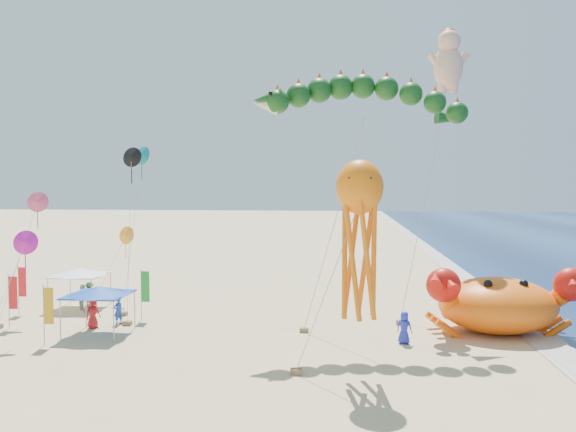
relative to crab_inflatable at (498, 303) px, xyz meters
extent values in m
plane|color=#D1B784|center=(-9.94, -1.29, -1.71)|extent=(320.00, 320.00, 0.00)
plane|color=silver|center=(2.06, -1.29, -1.70)|extent=(320.00, 320.00, 0.00)
ellipsoid|color=#FF620D|center=(0.00, 0.14, -0.15)|extent=(7.20, 6.23, 3.12)
sphere|color=#BB130B|center=(-3.49, -1.17, 1.24)|extent=(1.86, 1.86, 1.86)
sphere|color=black|center=(-0.98, -0.95, 1.24)|extent=(0.48, 0.48, 0.48)
sphere|color=#BB130B|center=(3.49, -1.17, 1.24)|extent=(1.86, 1.86, 1.86)
sphere|color=black|center=(0.98, -0.95, 1.24)|extent=(0.48, 0.48, 0.48)
cone|color=#103D13|center=(-13.03, -0.07, 11.31)|extent=(1.67, 1.23, 1.36)
cylinder|color=#B2B2B2|center=(-9.14, -0.51, 4.54)|extent=(3.45, 0.93, 12.21)
cube|color=olive|center=(-10.84, -0.95, -1.58)|extent=(0.50, 0.35, 0.25)
ellipsoid|color=#FFBC9B|center=(-1.57, 7.81, 14.75)|extent=(2.01, 1.65, 2.95)
sphere|color=#FFBC9B|center=(-1.57, 7.63, 16.47)|extent=(1.54, 1.54, 1.54)
ellipsoid|color=red|center=(-1.57, 7.72, 17.02)|extent=(1.00, 1.00, 0.70)
cylinder|color=#B2B2B2|center=(-3.41, 4.62, 6.00)|extent=(3.73, 6.43, 15.14)
cube|color=olive|center=(-5.25, 1.43, -1.58)|extent=(0.50, 0.35, 0.25)
ellipsoid|color=orange|center=(-7.94, -8.03, 6.52)|extent=(2.04, 1.84, 2.35)
cylinder|color=#B2B2B2|center=(-9.29, -8.08, 2.14)|extent=(2.76, 0.13, 7.41)
cube|color=olive|center=(-10.65, -8.13, -1.58)|extent=(0.50, 0.35, 0.25)
cylinder|color=gray|center=(-23.65, -4.09, -0.61)|extent=(0.06, 0.06, 2.20)
cylinder|color=gray|center=(-20.70, -4.09, -0.61)|extent=(0.06, 0.06, 2.20)
cylinder|color=gray|center=(-23.65, -1.13, -0.61)|extent=(0.06, 0.06, 2.20)
cylinder|color=gray|center=(-20.70, -1.13, -0.61)|extent=(0.06, 0.06, 2.20)
cube|color=#143FB0|center=(-22.18, -2.61, 0.53)|extent=(3.19, 3.19, 0.08)
cone|color=#143FB0|center=(-22.18, -2.61, 0.77)|extent=(3.51, 3.51, 0.45)
cylinder|color=gray|center=(-27.98, 2.41, -0.61)|extent=(0.06, 0.06, 2.20)
cylinder|color=gray|center=(-24.99, 2.41, -0.61)|extent=(0.06, 0.06, 2.20)
cylinder|color=gray|center=(-27.98, 5.39, -0.61)|extent=(0.06, 0.06, 2.20)
cylinder|color=gray|center=(-24.99, 5.39, -0.61)|extent=(0.06, 0.06, 2.20)
cube|color=white|center=(-26.48, 3.90, 0.53)|extent=(3.22, 3.22, 0.08)
cone|color=white|center=(-26.48, 3.90, 0.77)|extent=(3.55, 3.55, 0.45)
cylinder|color=gray|center=(-24.02, -5.08, -0.11)|extent=(0.05, 0.05, 3.20)
cube|color=gold|center=(-23.74, -5.08, 0.39)|extent=(0.50, 0.04, 1.90)
cylinder|color=gray|center=(-27.95, -1.90, -0.11)|extent=(0.05, 0.05, 3.20)
cube|color=red|center=(-27.67, -1.90, 0.39)|extent=(0.50, 0.04, 1.90)
cylinder|color=gray|center=(-29.53, 1.62, -0.11)|extent=(0.05, 0.05, 3.20)
cube|color=red|center=(-29.25, 1.62, 0.39)|extent=(0.50, 0.04, 1.90)
cylinder|color=gray|center=(-21.04, 0.83, -0.11)|extent=(0.05, 0.05, 3.20)
cube|color=green|center=(-20.76, 0.83, 0.39)|extent=(0.50, 0.04, 1.90)
imported|color=#1F49B4|center=(-22.06, -0.26, -0.90)|extent=(0.64, 0.71, 1.63)
imported|color=#202BBF|center=(-5.44, -2.71, -0.86)|extent=(0.98, 0.82, 1.70)
imported|color=#256F3F|center=(-26.01, 4.24, -0.86)|extent=(1.24, 0.97, 1.69)
imported|color=beige|center=(-26.04, 3.34, -0.85)|extent=(1.05, 1.04, 1.71)
imported|color=red|center=(-23.15, -1.31, -0.83)|extent=(0.95, 1.02, 1.75)
cone|color=black|center=(-22.09, 2.21, 8.43)|extent=(1.30, 0.51, 1.32)
cylinder|color=#B2B2B2|center=(-21.84, 0.71, 3.38)|extent=(0.55, 3.04, 9.90)
cube|color=olive|center=(-21.59, -0.79, -1.58)|extent=(0.50, 0.35, 0.25)
cone|color=#0B7080|center=(-22.61, 5.37, 8.70)|extent=(1.30, 0.51, 1.32)
cylinder|color=#B2B2B2|center=(-22.36, 3.87, 3.52)|extent=(0.55, 3.04, 10.17)
cube|color=olive|center=(-22.11, 2.37, -1.58)|extent=(0.50, 0.35, 0.25)
cone|color=#DB496F|center=(-27.77, 1.03, 5.59)|extent=(1.30, 0.51, 1.32)
cylinder|color=#B2B2B2|center=(-27.52, -0.47, 1.96)|extent=(0.55, 3.04, 7.06)
cube|color=olive|center=(-27.27, -1.97, -1.58)|extent=(0.50, 0.35, 0.25)
cone|color=orange|center=(-24.26, 6.38, 3.06)|extent=(1.30, 0.51, 1.32)
cylinder|color=#B2B2B2|center=(-24.01, 4.88, 0.70)|extent=(0.54, 3.04, 4.54)
cube|color=olive|center=(-23.76, 3.38, -1.58)|extent=(0.50, 0.35, 0.25)
cone|color=#C415A4|center=(-25.52, -4.13, 3.57)|extent=(1.30, 0.51, 1.32)
cylinder|color=#B2B2B2|center=(-25.27, -5.63, 0.96)|extent=(0.55, 3.04, 5.05)
cube|color=olive|center=(-25.02, -7.13, -1.58)|extent=(0.50, 0.35, 0.25)
camera|label=1|loc=(-8.48, -32.23, 6.53)|focal=35.00mm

